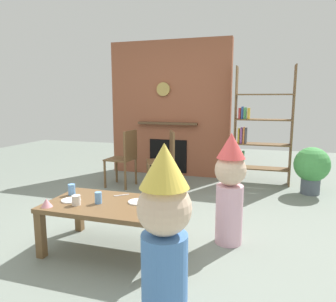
{
  "coord_description": "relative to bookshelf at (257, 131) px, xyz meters",
  "views": [
    {
      "loc": [
        1.17,
        -2.89,
        1.38
      ],
      "look_at": [
        0.15,
        0.4,
        0.81
      ],
      "focal_mm": 33.51,
      "sensor_mm": 36.0,
      "label": 1
    }
  ],
  "objects": [
    {
      "name": "ground_plane",
      "position": [
        -1.06,
        -2.4,
        -0.87
      ],
      "size": [
        12.0,
        12.0,
        0.0
      ],
      "primitive_type": "plane",
      "color": "gray"
    },
    {
      "name": "brick_fireplace_feature",
      "position": [
        -1.56,
        0.2,
        0.32
      ],
      "size": [
        2.2,
        0.28,
        2.4
      ],
      "color": "#935138",
      "rests_on": "ground_plane"
    },
    {
      "name": "bookshelf",
      "position": [
        0.0,
        0.0,
        0.0
      ],
      "size": [
        0.9,
        0.28,
        1.9
      ],
      "color": "brown",
      "rests_on": "ground_plane"
    },
    {
      "name": "coffee_table",
      "position": [
        -1.2,
        -2.85,
        -0.48
      ],
      "size": [
        1.13,
        0.69,
        0.45
      ],
      "color": "brown",
      "rests_on": "ground_plane"
    },
    {
      "name": "paper_cup_near_left",
      "position": [
        -1.28,
        -2.89,
        -0.37
      ],
      "size": [
        0.06,
        0.06,
        0.1
      ],
      "primitive_type": "cylinder",
      "color": "#669EE0",
      "rests_on": "coffee_table"
    },
    {
      "name": "paper_cup_near_right",
      "position": [
        -1.66,
        -2.75,
        -0.36
      ],
      "size": [
        0.07,
        0.07,
        0.11
      ],
      "primitive_type": "cylinder",
      "color": "#669EE0",
      "rests_on": "coffee_table"
    },
    {
      "name": "paper_cup_center",
      "position": [
        -1.45,
        -2.99,
        -0.37
      ],
      "size": [
        0.08,
        0.08,
        0.09
      ],
      "primitive_type": "cylinder",
      "color": "silver",
      "rests_on": "coffee_table"
    },
    {
      "name": "paper_plate_front",
      "position": [
        -1.56,
        -2.91,
        -0.41
      ],
      "size": [
        0.18,
        0.18,
        0.01
      ],
      "primitive_type": "cylinder",
      "color": "white",
      "rests_on": "coffee_table"
    },
    {
      "name": "paper_plate_rear",
      "position": [
        -0.95,
        -2.77,
        -0.41
      ],
      "size": [
        0.18,
        0.18,
        0.01
      ],
      "primitive_type": "cylinder",
      "color": "white",
      "rests_on": "coffee_table"
    },
    {
      "name": "birthday_cake_slice",
      "position": [
        -1.67,
        -3.11,
        -0.38
      ],
      "size": [
        0.1,
        0.1,
        0.07
      ],
      "primitive_type": "cone",
      "color": "pink",
      "rests_on": "coffee_table"
    },
    {
      "name": "table_fork",
      "position": [
        -1.19,
        -2.62,
        -0.41
      ],
      "size": [
        0.13,
        0.11,
        0.01
      ],
      "primitive_type": "cube",
      "rotation": [
        0.0,
        0.0,
        0.7
      ],
      "color": "silver",
      "rests_on": "coffee_table"
    },
    {
      "name": "child_with_cone_hat",
      "position": [
        -0.41,
        -3.68,
        -0.27
      ],
      "size": [
        0.32,
        0.32,
        1.14
      ],
      "rotation": [
        0.0,
        0.0,
        2.33
      ],
      "color": "#4C7FC6",
      "rests_on": "ground_plane"
    },
    {
      "name": "child_in_pink",
      "position": [
        -0.18,
        -2.38,
        -0.3
      ],
      "size": [
        0.3,
        0.3,
        1.07
      ],
      "rotation": [
        0.0,
        0.0,
        -2.71
      ],
      "color": "#EAB2C6",
      "rests_on": "ground_plane"
    },
    {
      "name": "dining_chair_left",
      "position": [
        -1.96,
        -0.87,
        -0.36
      ],
      "size": [
        0.42,
        0.42,
        0.9
      ],
      "rotation": [
        0.0,
        0.0,
        3.08
      ],
      "color": "brown",
      "rests_on": "ground_plane"
    },
    {
      "name": "dining_chair_middle",
      "position": [
        -1.3,
        -0.82,
        -0.36
      ],
      "size": [
        0.53,
        0.53,
        0.9
      ],
      "rotation": [
        0.0,
        0.0,
        3.56
      ],
      "color": "brown",
      "rests_on": "ground_plane"
    },
    {
      "name": "potted_plant_tall",
      "position": [
        0.79,
        -0.41,
        -0.47
      ],
      "size": [
        0.51,
        0.51,
        0.69
      ],
      "color": "#4C5660",
      "rests_on": "ground_plane"
    }
  ]
}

